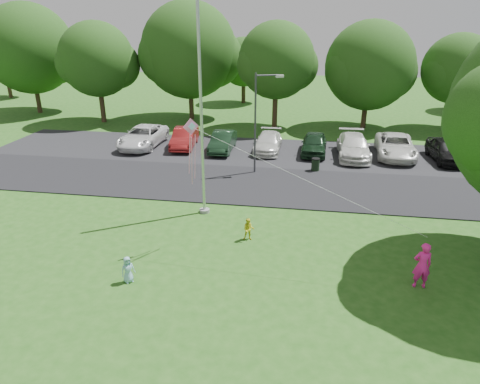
# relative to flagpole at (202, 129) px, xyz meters

# --- Properties ---
(ground) EXTENTS (120.00, 120.00, 0.00)m
(ground) POSITION_rel_flagpole_xyz_m (3.50, -5.00, -4.17)
(ground) COLOR #225315
(ground) RESTS_ON ground
(park_road) EXTENTS (60.00, 6.00, 0.06)m
(park_road) POSITION_rel_flagpole_xyz_m (3.50, 4.00, -4.14)
(park_road) COLOR black
(park_road) RESTS_ON ground
(parking_strip) EXTENTS (42.00, 7.00, 0.06)m
(parking_strip) POSITION_rel_flagpole_xyz_m (3.50, 10.50, -4.14)
(parking_strip) COLOR black
(parking_strip) RESTS_ON ground
(flagpole) EXTENTS (0.50, 0.50, 10.00)m
(flagpole) POSITION_rel_flagpole_xyz_m (0.00, 0.00, 0.00)
(flagpole) COLOR #B7BABF
(flagpole) RESTS_ON ground
(street_lamp) EXTENTS (1.62, 0.72, 6.00)m
(street_lamp) POSITION_rel_flagpole_xyz_m (1.92, 6.17, -0.56)
(street_lamp) COLOR #3F3F44
(street_lamp) RESTS_ON ground
(trash_can) EXTENTS (0.53, 0.53, 0.84)m
(trash_can) POSITION_rel_flagpole_xyz_m (5.39, 6.99, -3.74)
(trash_can) COLOR black
(trash_can) RESTS_ON ground
(tree_row) EXTENTS (64.35, 11.94, 10.88)m
(tree_row) POSITION_rel_flagpole_xyz_m (5.09, 19.23, 1.55)
(tree_row) COLOR #332316
(tree_row) RESTS_ON ground
(horizon_trees) EXTENTS (77.46, 7.20, 7.02)m
(horizon_trees) POSITION_rel_flagpole_xyz_m (7.56, 28.88, 0.14)
(horizon_trees) COLOR #332316
(horizon_trees) RESTS_ON ground
(parked_cars) EXTENTS (23.28, 5.79, 1.48)m
(parked_cars) POSITION_rel_flagpole_xyz_m (3.67, 10.51, -3.39)
(parked_cars) COLOR silver
(parked_cars) RESTS_ON ground
(woman) EXTENTS (0.68, 0.48, 1.75)m
(woman) POSITION_rel_flagpole_xyz_m (9.01, -4.92, -3.29)
(woman) COLOR #F52092
(woman) RESTS_ON ground
(child_yellow) EXTENTS (0.52, 0.42, 1.00)m
(child_yellow) POSITION_rel_flagpole_xyz_m (2.54, -2.45, -3.67)
(child_yellow) COLOR yellow
(child_yellow) RESTS_ON ground
(child_blue) EXTENTS (0.58, 0.58, 1.02)m
(child_blue) POSITION_rel_flagpole_xyz_m (-1.31, -6.27, -3.66)
(child_blue) COLOR #82BBC7
(child_blue) RESTS_ON ground
(kite) EXTENTS (8.86, 1.96, 3.41)m
(kite) POSITION_rel_flagpole_xyz_m (0.66, -3.30, 0.42)
(kite) COLOR pink
(kite) RESTS_ON ground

